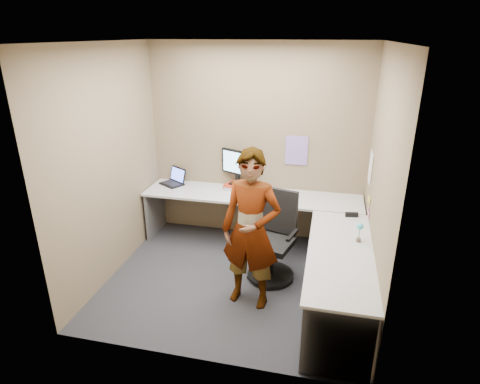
% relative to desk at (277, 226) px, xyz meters
% --- Properties ---
extents(ground, '(3.00, 3.00, 0.00)m').
position_rel_desk_xyz_m(ground, '(-0.44, -0.39, -0.59)').
color(ground, black).
rests_on(ground, ground).
extents(wall_back, '(3.00, 0.00, 3.00)m').
position_rel_desk_xyz_m(wall_back, '(-0.44, 0.91, 0.76)').
color(wall_back, brown).
rests_on(wall_back, ground).
extents(wall_right, '(0.00, 2.70, 2.70)m').
position_rel_desk_xyz_m(wall_right, '(1.06, -0.39, 0.76)').
color(wall_right, brown).
rests_on(wall_right, ground).
extents(wall_left, '(0.00, 2.70, 2.70)m').
position_rel_desk_xyz_m(wall_left, '(-1.94, -0.39, 0.76)').
color(wall_left, brown).
rests_on(wall_left, ground).
extents(ceiling, '(3.00, 3.00, 0.00)m').
position_rel_desk_xyz_m(ceiling, '(-0.44, -0.39, 2.11)').
color(ceiling, white).
rests_on(ceiling, wall_back).
extents(desk, '(2.98, 2.58, 0.73)m').
position_rel_desk_xyz_m(desk, '(0.00, 0.00, 0.00)').
color(desk, '#A6A6A6').
rests_on(desk, ground).
extents(paper_ream, '(0.39, 0.35, 0.06)m').
position_rel_desk_xyz_m(paper_ream, '(-0.68, 0.76, 0.17)').
color(paper_ream, red).
rests_on(paper_ream, desk).
extents(monitor, '(0.49, 0.25, 0.49)m').
position_rel_desk_xyz_m(monitor, '(-0.68, 0.78, 0.50)').
color(monitor, black).
rests_on(monitor, paper_ream).
extents(laptop, '(0.42, 0.40, 0.23)m').
position_rel_desk_xyz_m(laptop, '(-1.62, 0.76, 0.20)').
color(laptop, black).
rests_on(laptop, desk).
extents(trackball_mouse, '(0.12, 0.08, 0.07)m').
position_rel_desk_xyz_m(trackball_mouse, '(-0.78, 0.68, 0.17)').
color(trackball_mouse, '#B7B7BC').
rests_on(trackball_mouse, desk).
extents(origami, '(0.10, 0.10, 0.06)m').
position_rel_desk_xyz_m(origami, '(-0.12, 0.38, 0.17)').
color(origami, white).
rests_on(origami, desk).
extents(stapler, '(0.15, 0.06, 0.05)m').
position_rel_desk_xyz_m(stapler, '(0.87, 0.16, 0.17)').
color(stapler, black).
rests_on(stapler, desk).
extents(flower, '(0.07, 0.07, 0.22)m').
position_rel_desk_xyz_m(flower, '(0.92, -0.45, 0.28)').
color(flower, brown).
rests_on(flower, desk).
extents(calendar_purple, '(0.30, 0.01, 0.40)m').
position_rel_desk_xyz_m(calendar_purple, '(0.11, 0.90, 0.71)').
color(calendar_purple, '#846BB7').
rests_on(calendar_purple, wall_back).
extents(calendar_white, '(0.01, 0.28, 0.38)m').
position_rel_desk_xyz_m(calendar_white, '(1.05, 0.51, 0.66)').
color(calendar_white, white).
rests_on(calendar_white, wall_right).
extents(sticky_note_a, '(0.01, 0.07, 0.07)m').
position_rel_desk_xyz_m(sticky_note_a, '(1.05, 0.16, 0.36)').
color(sticky_note_a, '#F2E059').
rests_on(sticky_note_a, wall_right).
extents(sticky_note_b, '(0.01, 0.07, 0.07)m').
position_rel_desk_xyz_m(sticky_note_b, '(1.05, 0.21, 0.23)').
color(sticky_note_b, pink).
rests_on(sticky_note_b, wall_right).
extents(sticky_note_c, '(0.01, 0.07, 0.07)m').
position_rel_desk_xyz_m(sticky_note_c, '(1.05, 0.09, 0.21)').
color(sticky_note_c, pink).
rests_on(sticky_note_c, wall_right).
extents(sticky_note_d, '(0.01, 0.07, 0.07)m').
position_rel_desk_xyz_m(sticky_note_d, '(1.05, 0.31, 0.33)').
color(sticky_note_d, '#F2E059').
rests_on(sticky_note_d, wall_right).
extents(office_chair, '(0.60, 0.58, 1.06)m').
position_rel_desk_xyz_m(office_chair, '(-0.01, -0.17, -0.15)').
color(office_chair, black).
rests_on(office_chair, ground).
extents(person, '(0.69, 0.51, 1.74)m').
position_rel_desk_xyz_m(person, '(-0.18, -0.72, 0.28)').
color(person, '#999399').
rests_on(person, ground).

